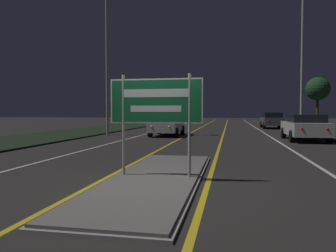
{
  "coord_description": "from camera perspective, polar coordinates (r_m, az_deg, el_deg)",
  "views": [
    {
      "loc": [
        1.69,
        -6.7,
        1.58
      ],
      "look_at": [
        0.0,
        2.15,
        1.19
      ],
      "focal_mm": 35.0,
      "sensor_mm": 36.0,
      "label": 1
    }
  ],
  "objects": [
    {
      "name": "centre_line_yellow_right",
      "position": [
        31.74,
        9.92,
        -0.41
      ],
      "size": [
        0.12,
        70.0,
        0.01
      ],
      "color": "gold",
      "rests_on": "ground_plane"
    },
    {
      "name": "edge_line_white_right",
      "position": [
        32.22,
        20.62,
        -0.49
      ],
      "size": [
        0.1,
        70.0,
        0.01
      ],
      "color": "silver",
      "rests_on": "ground_plane"
    },
    {
      "name": "centre_line_yellow_left",
      "position": [
        31.87,
        5.54,
        -0.37
      ],
      "size": [
        0.12,
        70.0,
        0.01
      ],
      "color": "gold",
      "rests_on": "ground_plane"
    },
    {
      "name": "streetlight_right_near",
      "position": [
        24.53,
        22.37,
        14.06
      ],
      "size": [
        0.54,
        0.54,
        10.26
      ],
      "color": "#9E9E99",
      "rests_on": "ground_plane"
    },
    {
      "name": "car_receding_0",
      "position": [
        19.48,
        22.71,
        -0.11
      ],
      "size": [
        2.0,
        4.51,
        1.43
      ],
      "color": "silver",
      "rests_on": "ground_plane"
    },
    {
      "name": "edge_line_white_left",
      "position": [
        32.96,
        -4.87,
        -0.27
      ],
      "size": [
        0.1,
        70.0,
        0.01
      ],
      "color": "silver",
      "rests_on": "ground_plane"
    },
    {
      "name": "verge_right",
      "position": [
        27.86,
        27.05,
        -0.96
      ],
      "size": [
        5.0,
        100.0,
        0.08
      ],
      "color": "black",
      "rests_on": "ground_plane"
    },
    {
      "name": "ground_plane",
      "position": [
        7.09,
        -3.31,
        -10.4
      ],
      "size": [
        160.0,
        160.0,
        0.0
      ],
      "primitive_type": "plane",
      "color": "#282623"
    },
    {
      "name": "car_approaching_0",
      "position": [
        21.81,
        -0.12,
        0.27
      ],
      "size": [
        1.88,
        4.41,
        1.42
      ],
      "color": "silver",
      "rests_on": "ground_plane"
    },
    {
      "name": "verge_left",
      "position": [
        28.99,
        -11.93,
        -0.62
      ],
      "size": [
        5.0,
        100.0,
        0.08
      ],
      "color": "black",
      "rests_on": "ground_plane"
    },
    {
      "name": "roadside_palm_right",
      "position": [
        32.92,
        24.62,
        5.85
      ],
      "size": [
        2.12,
        2.12,
        4.67
      ],
      "color": "#4C3823",
      "rests_on": "verge_right"
    },
    {
      "name": "lane_line_white_right",
      "position": [
        31.84,
        15.3,
        -0.45
      ],
      "size": [
        0.12,
        70.0,
        0.01
      ],
      "color": "silver",
      "rests_on": "ground_plane"
    },
    {
      "name": "streetlight_left_near",
      "position": [
        22.87,
        -10.62,
        16.95
      ],
      "size": [
        0.61,
        0.61,
        10.84
      ],
      "color": "#9E9E99",
      "rests_on": "ground_plane"
    },
    {
      "name": "highway_sign",
      "position": [
        7.54,
        -2.14,
        3.69
      ],
      "size": [
        2.17,
        0.07,
        2.34
      ],
      "color": "#9E9E99",
      "rests_on": "median_island"
    },
    {
      "name": "lane_line_white_left",
      "position": [
        32.28,
        0.26,
        -0.32
      ],
      "size": [
        0.12,
        70.0,
        0.01
      ],
      "color": "silver",
      "rests_on": "ground_plane"
    },
    {
      "name": "median_island",
      "position": [
        7.7,
        -2.11,
        -9.05
      ],
      "size": [
        2.05,
        7.2,
        0.1
      ],
      "color": "#999993",
      "rests_on": "ground_plane"
    },
    {
      "name": "car_receding_1",
      "position": [
        32.99,
        17.66,
        1.0
      ],
      "size": [
        1.92,
        4.64,
        1.51
      ],
      "color": "#4C514C",
      "rests_on": "ground_plane"
    }
  ]
}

